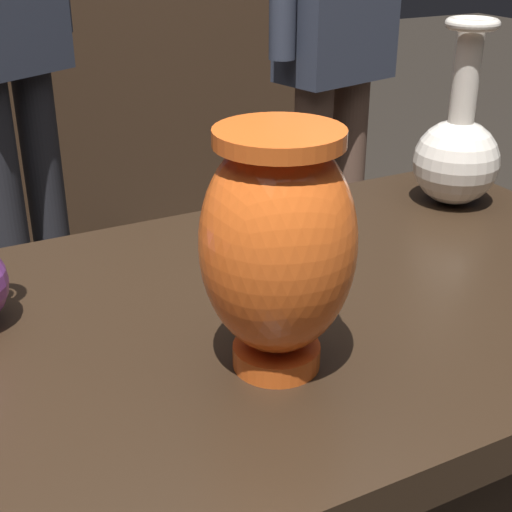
# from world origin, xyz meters

# --- Properties ---
(vase_centerpiece) EXTENTS (0.16, 0.16, 0.25)m
(vase_centerpiece) POSITION_xyz_m (-0.01, -0.12, 0.94)
(vase_centerpiece) COLOR #E55B1E
(vase_centerpiece) RESTS_ON display_plinth
(vase_right_accent) EXTENTS (0.14, 0.14, 0.29)m
(vase_right_accent) POSITION_xyz_m (0.47, 0.17, 0.89)
(vase_right_accent) COLOR silver
(vase_right_accent) RESTS_ON display_plinth
(visitor_near_right) EXTENTS (0.46, 0.25, 1.62)m
(visitor_near_right) POSITION_xyz_m (0.83, 1.07, 0.95)
(visitor_near_right) COLOR brown
(visitor_near_right) RESTS_ON ground_plane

